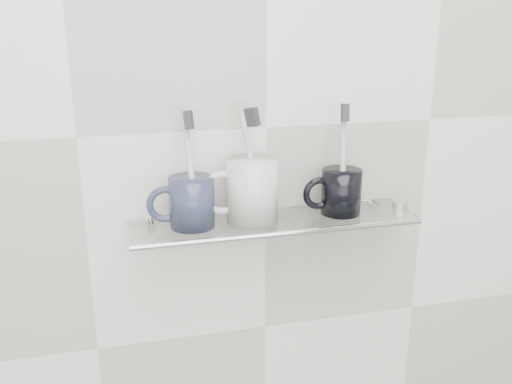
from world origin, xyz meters
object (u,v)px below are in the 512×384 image
object	(u,v)px
shelf_glass	(275,222)
mug_center	(252,191)
mug_left	(192,202)
mug_right	(341,192)

from	to	relation	value
shelf_glass	mug_center	size ratio (longest dim) A/B	4.58
mug_left	mug_center	size ratio (longest dim) A/B	0.78
mug_right	mug_center	bearing A→B (deg)	166.38
mug_center	shelf_glass	bearing A→B (deg)	1.65
shelf_glass	mug_center	world-z (taller)	mug_center
mug_left	mug_center	distance (m)	0.10
mug_left	shelf_glass	bearing A→B (deg)	-16.37
shelf_glass	mug_right	size ratio (longest dim) A/B	6.25
shelf_glass	mug_center	bearing A→B (deg)	172.69
mug_right	shelf_glass	bearing A→B (deg)	168.70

